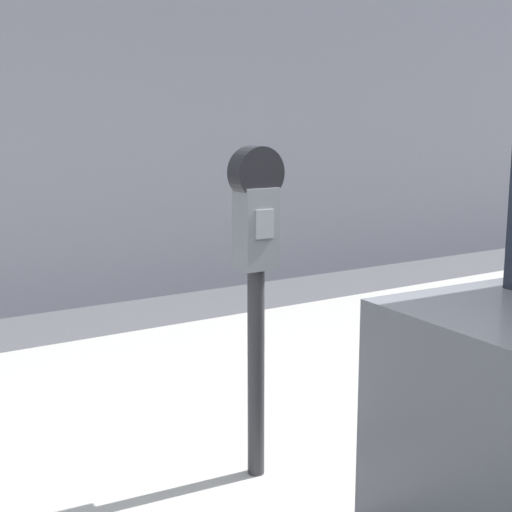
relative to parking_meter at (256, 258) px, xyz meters
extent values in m
cube|color=#9E9B96|center=(0.10, 0.91, -1.01)|extent=(24.00, 2.80, 0.10)
cylinder|color=#2D2D30|center=(0.00, 0.00, -0.50)|extent=(0.07, 0.07, 0.92)
cube|color=slate|center=(0.00, 0.00, 0.13)|extent=(0.15, 0.12, 0.34)
cube|color=gray|center=(0.00, -0.07, 0.15)|extent=(0.08, 0.01, 0.12)
cylinder|color=black|center=(0.00, 0.00, 0.35)|extent=(0.22, 0.10, 0.22)
camera|label=1|loc=(-1.55, -2.45, 0.55)|focal=50.00mm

